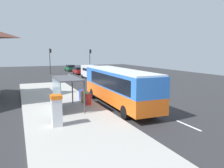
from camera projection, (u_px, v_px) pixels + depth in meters
name	position (u px, v px, depth m)	size (l,w,h in m)	color
ground_plane	(90.00, 84.00, 32.22)	(56.00, 92.00, 0.04)	#2D2D30
sidewalk_platform	(61.00, 106.00, 18.79)	(6.20, 30.00, 0.18)	#ADAAA3
lane_stripe_seg_0	(188.00, 126.00, 14.14)	(0.16, 2.20, 0.01)	silver
lane_stripe_seg_1	(147.00, 108.00, 18.68)	(0.16, 2.20, 0.01)	silver
lane_stripe_seg_2	(121.00, 97.00, 23.23)	(0.16, 2.20, 0.01)	silver
lane_stripe_seg_3	(104.00, 89.00, 27.77)	(0.16, 2.20, 0.01)	silver
lane_stripe_seg_4	(92.00, 84.00, 32.31)	(0.16, 2.20, 0.01)	silver
lane_stripe_seg_5	(82.00, 80.00, 36.85)	(0.16, 2.20, 0.01)	silver
lane_stripe_seg_6	(75.00, 77.00, 41.40)	(0.16, 2.20, 0.01)	silver
lane_stripe_seg_7	(69.00, 74.00, 45.94)	(0.16, 2.20, 0.01)	silver
bus	(118.00, 85.00, 19.05)	(2.68, 11.05, 3.21)	orange
white_van	(91.00, 71.00, 38.59)	(2.25, 5.29, 2.30)	silver
sedan_near	(70.00, 68.00, 54.06)	(2.04, 4.49, 1.52)	#195933
sedan_far	(79.00, 70.00, 46.48)	(1.85, 4.41, 1.52)	#A51919
ticket_machine	(56.00, 110.00, 13.45)	(0.66, 0.76, 1.94)	silver
recycling_bin_red	(88.00, 99.00, 18.90)	(0.52, 0.52, 0.95)	red
recycling_bin_green	(86.00, 98.00, 19.54)	(0.52, 0.52, 0.95)	green
recycling_bin_orange	(84.00, 96.00, 20.17)	(0.52, 0.52, 0.95)	orange
recycling_bin_blue	(82.00, 95.00, 20.81)	(0.52, 0.52, 0.95)	blue
traffic_light_near_side	(90.00, 57.00, 49.27)	(0.49, 0.28, 5.30)	#2D2D2D
traffic_light_far_side	(50.00, 57.00, 46.61)	(0.49, 0.28, 5.42)	#2D2D2D
bus_shelter	(63.00, 85.00, 17.32)	(1.80, 4.00, 2.50)	#4C4C51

